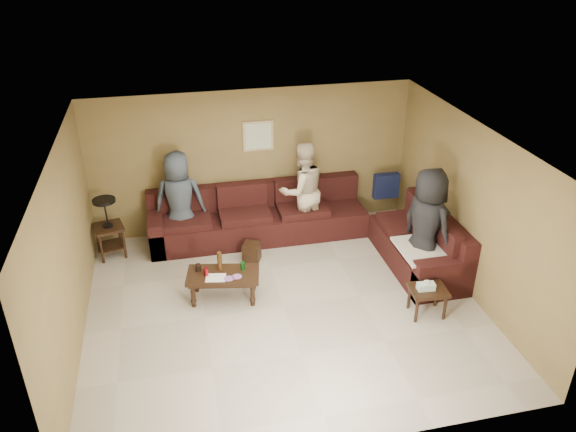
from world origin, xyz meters
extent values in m
plane|color=#AEA493|center=(0.00, 0.00, 0.00)|extent=(5.50, 5.50, 0.00)
cube|color=white|center=(0.00, 0.00, 2.45)|extent=(5.50, 5.00, 0.10)
cube|color=olive|center=(0.00, 2.50, 1.25)|extent=(5.50, 0.10, 2.50)
cube|color=olive|center=(0.00, -2.50, 1.25)|extent=(5.50, 0.10, 2.50)
cube|color=olive|center=(-2.75, 0.00, 1.25)|extent=(0.10, 5.00, 2.50)
cube|color=olive|center=(2.75, 0.00, 1.25)|extent=(0.10, 5.00, 2.50)
cube|color=black|center=(0.00, 2.05, 0.23)|extent=(3.70, 0.90, 0.45)
cube|color=black|center=(0.00, 2.38, 0.68)|extent=(3.70, 0.24, 0.45)
cube|color=black|center=(-1.73, 2.05, 0.32)|extent=(0.24, 0.90, 0.63)
cube|color=black|center=(2.30, 0.60, 0.23)|extent=(0.90, 2.00, 0.45)
cube|color=black|center=(2.63, 0.60, 0.68)|extent=(0.24, 2.00, 0.45)
cube|color=black|center=(2.30, -0.28, 0.32)|extent=(0.90, 0.24, 0.63)
cube|color=#111737|center=(2.30, 2.05, 0.75)|extent=(0.45, 0.14, 0.45)
cube|color=beige|center=(2.30, 0.15, 0.58)|extent=(1.00, 0.85, 0.04)
cube|color=black|center=(-0.81, 0.39, 0.40)|extent=(1.11, 0.70, 0.06)
cube|color=black|center=(-0.81, 0.39, 0.35)|extent=(1.02, 0.61, 0.05)
cylinder|color=black|center=(-1.26, 0.28, 0.19)|extent=(0.07, 0.07, 0.38)
cylinder|color=black|center=(-0.43, 0.12, 0.19)|extent=(0.07, 0.07, 0.38)
cylinder|color=black|center=(-1.19, 0.65, 0.19)|extent=(0.07, 0.07, 0.38)
cylinder|color=black|center=(-0.36, 0.49, 0.19)|extent=(0.07, 0.07, 0.38)
cylinder|color=#A9131B|center=(-1.05, 0.38, 0.49)|extent=(0.07, 0.07, 0.12)
cylinder|color=#157A23|center=(-0.52, 0.43, 0.49)|extent=(0.07, 0.07, 0.12)
cylinder|color=#39230D|center=(-0.84, 0.51, 0.57)|extent=(0.07, 0.07, 0.28)
cylinder|color=black|center=(-1.15, 0.53, 0.49)|extent=(0.08, 0.08, 0.11)
cube|color=silver|center=(-0.92, 0.29, 0.43)|extent=(0.32, 0.27, 0.00)
cylinder|color=#D54B79|center=(-0.75, 0.23, 0.43)|extent=(0.14, 0.14, 0.01)
cylinder|color=#D54B79|center=(-0.63, 0.26, 0.43)|extent=(0.14, 0.14, 0.01)
cube|color=black|center=(-2.47, 1.98, 0.52)|extent=(0.54, 0.54, 0.04)
cube|color=black|center=(-2.47, 1.98, 0.18)|extent=(0.48, 0.48, 0.03)
cylinder|color=black|center=(-2.60, 1.77, 0.26)|extent=(0.04, 0.04, 0.52)
cylinder|color=black|center=(-2.25, 1.85, 0.26)|extent=(0.04, 0.04, 0.52)
cylinder|color=black|center=(-2.69, 2.11, 0.26)|extent=(0.04, 0.04, 0.52)
cylinder|color=black|center=(-2.34, 2.20, 0.26)|extent=(0.04, 0.04, 0.52)
cylinder|color=black|center=(-2.47, 1.98, 0.56)|extent=(0.16, 0.16, 0.03)
cylinder|color=black|center=(-2.47, 1.98, 0.79)|extent=(0.03, 0.03, 0.43)
cylinder|color=black|center=(-2.47, 1.98, 1.00)|extent=(0.36, 0.36, 0.04)
cube|color=black|center=(1.91, -0.60, 0.39)|extent=(0.54, 0.45, 0.05)
cylinder|color=black|center=(1.70, -0.74, 0.20)|extent=(0.05, 0.05, 0.39)
cylinder|color=black|center=(2.10, -0.77, 0.20)|extent=(0.05, 0.05, 0.39)
cylinder|color=black|center=(1.72, -0.43, 0.20)|extent=(0.05, 0.05, 0.39)
cylinder|color=black|center=(2.13, -0.46, 0.20)|extent=(0.05, 0.05, 0.39)
cube|color=white|center=(1.87, -0.60, 0.47)|extent=(0.25, 0.14, 0.10)
cube|color=silver|center=(1.87, -0.60, 0.54)|extent=(0.06, 0.04, 0.05)
cube|color=black|center=(-0.25, 1.31, 0.16)|extent=(0.34, 0.34, 0.31)
cube|color=tan|center=(0.10, 2.48, 1.70)|extent=(0.52, 0.03, 0.52)
cube|color=silver|center=(0.10, 2.46, 1.70)|extent=(0.44, 0.01, 0.44)
imported|color=#323B46|center=(-1.30, 2.06, 0.84)|extent=(0.87, 0.62, 1.68)
imported|color=#C8B494|center=(0.74, 1.95, 0.86)|extent=(0.96, 0.82, 1.72)
imported|color=black|center=(2.22, 0.27, 0.91)|extent=(0.87, 1.04, 1.81)
camera|label=1|loc=(-1.37, -6.37, 4.92)|focal=35.00mm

